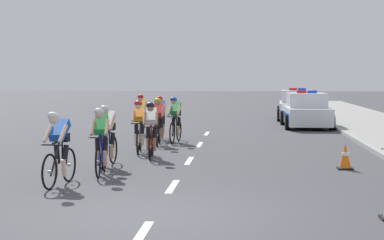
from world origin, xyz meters
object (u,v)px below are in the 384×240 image
cyclist_third (108,135)px  police_car_nearest (306,112)px  cyclist_lead (59,148)px  cyclist_eighth (141,114)px  police_car_second (297,106)px  traffic_cone_mid (345,156)px  cyclist_ninth (175,119)px  cyclist_fifth (139,126)px  cyclist_second (101,140)px  cyclist_sixth (158,121)px  cyclist_fourth (151,129)px  cyclist_seventh (160,117)px

cyclist_third → police_car_nearest: size_ratio=0.39×
cyclist_lead → cyclist_eighth: bearing=90.6°
cyclist_third → police_car_second: (5.99, 17.45, -0.11)m
police_car_second → traffic_cone_mid: bearing=-90.8°
cyclist_ninth → traffic_cone_mid: (4.71, -5.89, -0.48)m
cyclist_lead → cyclist_eighth: same height
cyclist_lead → traffic_cone_mid: (6.15, 2.88, -0.48)m
cyclist_third → police_car_nearest: 13.95m
cyclist_lead → cyclist_fifth: (0.71, 5.75, 0.00)m
cyclist_third → cyclist_ninth: (1.05, 5.90, 0.00)m
cyclist_lead → cyclist_fifth: size_ratio=1.00×
cyclist_fifth → traffic_cone_mid: cyclist_fifth is taller
cyclist_second → cyclist_sixth: same height
cyclist_third → cyclist_sixth: same height
cyclist_fourth → police_car_second: size_ratio=0.38×
cyclist_lead → cyclist_seventh: size_ratio=1.00×
police_car_second → cyclist_second: bearing=-107.4°
cyclist_second → cyclist_seventh: 8.10m
cyclist_ninth → police_car_second: size_ratio=0.38×
police_car_second → cyclist_lead: bearing=-107.4°
police_car_second → cyclist_fifth: bearing=-111.3°
cyclist_third → police_car_nearest: (5.99, 12.60, -0.11)m
cyclist_second → cyclist_sixth: 6.32m
cyclist_fifth → cyclist_second: bearing=-92.5°
cyclist_eighth → cyclist_ninth: 2.95m
cyclist_third → police_car_nearest: police_car_nearest is taller
cyclist_fourth → cyclist_sixth: (-0.24, 3.27, 0.00)m
cyclist_lead → cyclist_seventh: same height
cyclist_seventh → cyclist_eighth: size_ratio=1.00×
police_car_nearest → traffic_cone_mid: (-0.23, -12.58, -0.37)m
cyclist_third → police_car_second: bearing=71.1°
cyclist_second → cyclist_lead: bearing=-108.5°
cyclist_ninth → cyclist_fourth: bearing=-93.0°
police_car_nearest → cyclist_second: bearing=-112.9°
cyclist_sixth → police_car_nearest: size_ratio=0.39×
cyclist_lead → cyclist_third: (0.39, 2.86, 0.00)m
cyclist_third → cyclist_eighth: same height
cyclist_fourth → police_car_second: (5.16, 15.74, -0.11)m
cyclist_lead → cyclist_sixth: same height
police_car_second → cyclist_seventh: bearing=-117.5°
cyclist_ninth → cyclist_fifth: bearing=-103.8°
cyclist_third → cyclist_seventh: 6.79m
cyclist_fifth → cyclist_ninth: 3.10m
traffic_cone_mid → police_car_nearest: bearing=89.0°
cyclist_eighth → police_car_second: police_car_second is taller
cyclist_second → cyclist_seventh: size_ratio=1.00×
cyclist_fifth → police_car_second: size_ratio=0.38×
cyclist_ninth → cyclist_lead: bearing=-99.4°
cyclist_second → cyclist_fourth: (0.71, 3.03, 0.00)m
cyclist_ninth → traffic_cone_mid: size_ratio=2.68×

